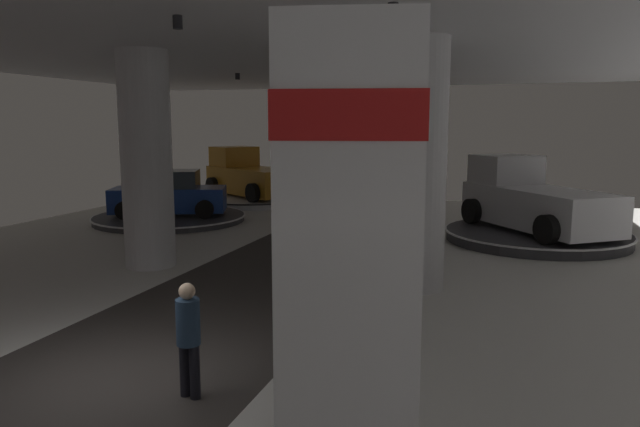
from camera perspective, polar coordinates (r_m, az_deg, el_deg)
name	(u,v)px	position (r m, az deg, el deg)	size (l,w,h in m)	color
ground	(104,387)	(9.11, -20.49, -15.64)	(24.00, 44.00, 0.06)	silver
column_right	(421,166)	(12.93, 9.90, 4.60)	(1.12, 1.12, 5.50)	silver
column_left	(147,160)	(15.48, -16.67, 5.02)	(1.28, 1.28, 5.50)	silver
brand_sign_pylon	(348,299)	(4.59, 2.79, -8.43)	(1.37, 0.90, 4.45)	slate
display_platform_deep_left	(253,199)	(27.77, -6.58, 1.43)	(5.68, 5.68, 0.29)	silver
pickup_truck_deep_left	(249,176)	(27.93, -6.97, 3.66)	(5.58, 4.71, 2.30)	#B77519
display_platform_far_right	(536,235)	(19.59, 20.45, -2.02)	(5.68, 5.68, 0.34)	#333338
pickup_truck_far_right	(531,200)	(19.67, 20.03, 1.25)	(4.84, 5.51, 2.30)	silver
display_platform_far_left	(170,218)	(22.90, -14.52, -0.40)	(5.75, 5.75, 0.24)	#333338
display_car_far_left	(170,195)	(22.78, -14.53, 1.76)	(4.57, 3.40, 1.71)	navy
visitor_walking_near	(188,333)	(8.07, -12.80, -11.37)	(0.32, 0.32, 1.59)	black
visitor_walking_far	(378,212)	(18.43, 5.75, 0.11)	(0.32, 0.32, 1.59)	black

